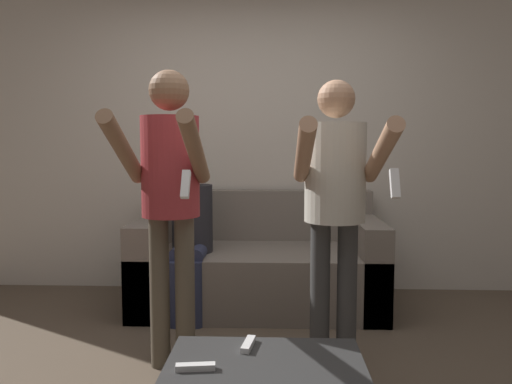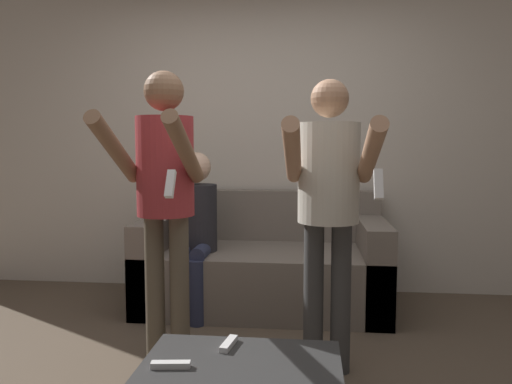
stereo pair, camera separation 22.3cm
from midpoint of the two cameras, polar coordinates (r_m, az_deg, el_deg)
wall_back at (r=4.32m, az=-1.76°, el=6.70°), size 6.40×0.06×2.70m
couch at (r=3.93m, az=-1.32°, el=-8.61°), size 1.85×0.94×0.87m
person_standing_left at (r=2.77m, az=-12.11°, el=0.76°), size 0.44×0.73×1.65m
person_standing_right at (r=2.70m, az=6.74°, el=0.03°), size 0.45×0.78×1.60m
person_seated at (r=3.69m, az=-9.18°, el=-3.77°), size 0.30×0.53×1.20m
coffee_table at (r=2.06m, az=-2.26°, el=-20.30°), size 0.78×0.56×0.40m
remote_near at (r=2.03m, az=-10.26°, el=-19.12°), size 0.15×0.05×0.02m
remote_far at (r=2.20m, az=-3.93°, el=-17.01°), size 0.06×0.15×0.02m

